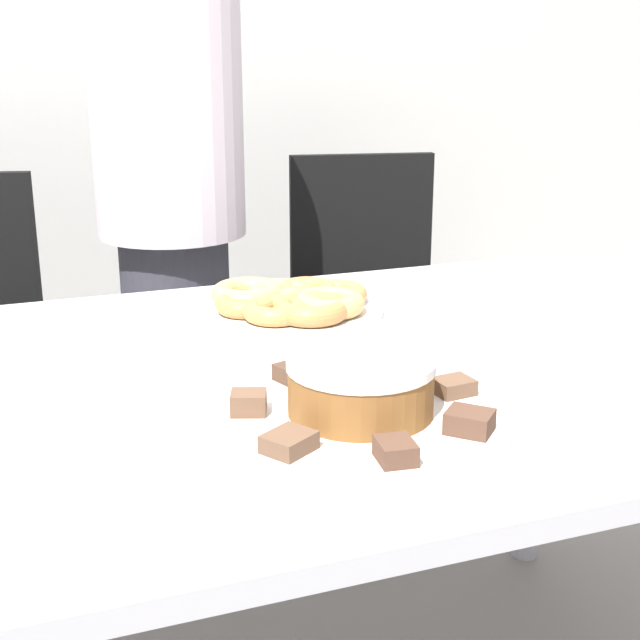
{
  "coord_description": "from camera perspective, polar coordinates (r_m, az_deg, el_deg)",
  "views": [
    {
      "loc": [
        -0.38,
        -1.16,
        1.18
      ],
      "look_at": [
        0.06,
        0.03,
        0.79
      ],
      "focal_mm": 50.0,
      "sensor_mm": 36.0,
      "label": 1
    }
  ],
  "objects": [
    {
      "name": "lamington_0",
      "position": [
        1.0,
        4.86,
        -8.35
      ],
      "size": [
        0.05,
        0.05,
        0.02
      ],
      "rotation": [
        0.0,
        0.0,
        4.59
      ],
      "color": "brown",
      "rests_on": "plate_cake"
    },
    {
      "name": "lamington_1",
      "position": [
        1.08,
        9.55,
        -6.43
      ],
      "size": [
        0.07,
        0.07,
        0.03
      ],
      "rotation": [
        0.0,
        0.0,
        5.49
      ],
      "color": "brown",
      "rests_on": "plate_cake"
    },
    {
      "name": "lamington_2",
      "position": [
        1.19,
        8.54,
        -4.22
      ],
      "size": [
        0.05,
        0.05,
        0.02
      ],
      "rotation": [
        0.0,
        0.0,
        6.39
      ],
      "color": "brown",
      "rests_on": "plate_cake"
    },
    {
      "name": "plate_cake",
      "position": [
        1.13,
        2.6,
        -6.16
      ],
      "size": [
        0.38,
        0.38,
        0.01
      ],
      "color": "white",
      "rests_on": "table"
    },
    {
      "name": "donut_2",
      "position": [
        1.52,
        0.59,
        1.07
      ],
      "size": [
        0.12,
        0.12,
        0.04
      ],
      "color": "#E5AD66",
      "rests_on": "plate_donuts"
    },
    {
      "name": "donut_4",
      "position": [
        1.62,
        -0.81,
        1.94
      ],
      "size": [
        0.11,
        0.11,
        0.03
      ],
      "color": "#D18E4C",
      "rests_on": "plate_donuts"
    },
    {
      "name": "lamington_3",
      "position": [
        1.25,
        3.69,
        -2.92
      ],
      "size": [
        0.06,
        0.06,
        0.02
      ],
      "rotation": [
        0.0,
        0.0,
        7.29
      ],
      "color": "brown",
      "rests_on": "plate_cake"
    },
    {
      "name": "office_chair_right",
      "position": [
        2.41,
        3.27,
        -1.01
      ],
      "size": [
        0.52,
        0.52,
        0.9
      ],
      "rotation": [
        0.0,
        0.0,
        -0.2
      ],
      "color": "black",
      "rests_on": "ground_plane"
    },
    {
      "name": "donut_3",
      "position": [
        1.59,
        0.82,
        1.68
      ],
      "size": [
        0.12,
        0.12,
        0.03
      ],
      "color": "#D18E4C",
      "rests_on": "plate_donuts"
    },
    {
      "name": "donut_5",
      "position": [
        1.61,
        -2.7,
        1.81
      ],
      "size": [
        0.11,
        0.11,
        0.03
      ],
      "color": "#E5AD66",
      "rests_on": "plate_donuts"
    },
    {
      "name": "plate_donuts",
      "position": [
        1.56,
        -1.86,
        0.58
      ],
      "size": [
        0.32,
        0.32,
        0.01
      ],
      "color": "white",
      "rests_on": "table"
    },
    {
      "name": "napkin",
      "position": [
        1.56,
        18.51,
        -0.46
      ],
      "size": [
        0.13,
        0.11,
        0.01
      ],
      "color": "white",
      "rests_on": "table"
    },
    {
      "name": "wall_back",
      "position": [
        2.78,
        -13.28,
        19.31
      ],
      "size": [
        8.0,
        0.05,
        2.6
      ],
      "color": "silver",
      "rests_on": "ground_plane"
    },
    {
      "name": "donut_6",
      "position": [
        1.59,
        -4.64,
        1.71
      ],
      "size": [
        0.13,
        0.13,
        0.04
      ],
      "color": "#E5AD66",
      "rests_on": "plate_donuts"
    },
    {
      "name": "donut_1",
      "position": [
        1.49,
        -0.59,
        0.7
      ],
      "size": [
        0.13,
        0.13,
        0.04
      ],
      "color": "#C68447",
      "rests_on": "plate_donuts"
    },
    {
      "name": "donut_0",
      "position": [
        1.56,
        -1.87,
        1.27
      ],
      "size": [
        0.11,
        0.11,
        0.03
      ],
      "color": "#D18E4C",
      "rests_on": "plate_donuts"
    },
    {
      "name": "lamington_5",
      "position": [
        1.12,
        -4.6,
        -5.29
      ],
      "size": [
        0.05,
        0.05,
        0.03
      ],
      "rotation": [
        0.0,
        0.0,
        9.08
      ],
      "color": "brown",
      "rests_on": "plate_cake"
    },
    {
      "name": "frosted_cake",
      "position": [
        1.11,
        2.63,
        -4.21
      ],
      "size": [
        0.19,
        0.19,
        0.07
      ],
      "color": "brown",
      "rests_on": "plate_cake"
    },
    {
      "name": "donut_7",
      "position": [
        1.53,
        -4.74,
        1.01
      ],
      "size": [
        0.11,
        0.11,
        0.03
      ],
      "color": "#C68447",
      "rests_on": "plate_donuts"
    },
    {
      "name": "lamington_6",
      "position": [
        1.02,
        -2.0,
        -7.82
      ],
      "size": [
        0.07,
        0.07,
        0.02
      ],
      "rotation": [
        0.0,
        0.0,
        9.98
      ],
      "color": "brown",
      "rests_on": "plate_cake"
    },
    {
      "name": "person_standing",
      "position": [
        2.06,
        -9.45,
        6.89
      ],
      "size": [
        0.33,
        0.33,
        1.55
      ],
      "color": "#383842",
      "rests_on": "ground_plane"
    },
    {
      "name": "table",
      "position": [
        1.33,
        -2.03,
        -6.29
      ],
      "size": [
        1.6,
        0.99,
        0.73
      ],
      "color": "silver",
      "rests_on": "ground_plane"
    },
    {
      "name": "lamington_4",
      "position": [
        1.22,
        -1.78,
        -3.42
      ],
      "size": [
        0.05,
        0.05,
        0.02
      ],
      "rotation": [
        0.0,
        0.0,
        8.18
      ],
      "color": "#513828",
      "rests_on": "plate_cake"
    },
    {
      "name": "donut_8",
      "position": [
        1.49,
        -2.87,
        0.61
      ],
      "size": [
        0.11,
        0.11,
        0.03
      ],
      "color": "#D18E4C",
      "rests_on": "plate_donuts"
    }
  ]
}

